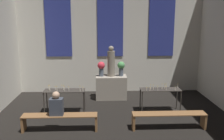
% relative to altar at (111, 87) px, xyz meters
% --- Properties ---
extents(wall_back, '(7.65, 0.16, 4.69)m').
position_rel_altar_xyz_m(wall_back, '(0.00, 0.99, 1.93)').
color(wall_back, silver).
rests_on(wall_back, ground_plane).
extents(altar, '(1.16, 0.67, 0.88)m').
position_rel_altar_xyz_m(altar, '(0.00, 0.00, 0.00)').
color(altar, gray).
rests_on(altar, ground_plane).
extents(statue, '(0.28, 0.28, 1.15)m').
position_rel_altar_xyz_m(statue, '(0.00, -0.00, 0.97)').
color(statue, gray).
rests_on(statue, altar).
extents(flower_vase_left, '(0.28, 0.28, 0.55)m').
position_rel_altar_xyz_m(flower_vase_left, '(-0.38, 0.00, 0.77)').
color(flower_vase_left, '#4C5666').
rests_on(flower_vase_left, altar).
extents(flower_vase_right, '(0.28, 0.28, 0.55)m').
position_rel_altar_xyz_m(flower_vase_right, '(0.38, 0.00, 0.77)').
color(flower_vase_right, '#4C5666').
rests_on(flower_vase_right, altar).
extents(candle_rack_left, '(1.31, 0.47, 0.96)m').
position_rel_altar_xyz_m(candle_rack_left, '(-1.56, -1.45, 0.23)').
color(candle_rack_left, '#332D28').
rests_on(candle_rack_left, ground_plane).
extents(candle_rack_right, '(1.31, 0.47, 0.96)m').
position_rel_altar_xyz_m(candle_rack_right, '(1.56, -1.45, 0.23)').
color(candle_rack_right, '#332D28').
rests_on(candle_rack_right, ground_plane).
extents(pew_back_left, '(2.04, 0.36, 0.45)m').
position_rel_altar_xyz_m(pew_back_left, '(-1.51, -2.76, -0.10)').
color(pew_back_left, brown).
rests_on(pew_back_left, ground_plane).
extents(pew_back_right, '(2.04, 0.36, 0.45)m').
position_rel_altar_xyz_m(pew_back_right, '(1.51, -2.76, -0.10)').
color(pew_back_right, brown).
rests_on(pew_back_right, ground_plane).
extents(person_seated, '(0.36, 0.24, 0.66)m').
position_rel_altar_xyz_m(person_seated, '(-1.58, -2.76, 0.30)').
color(person_seated, '#383D47').
rests_on(person_seated, pew_back_left).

